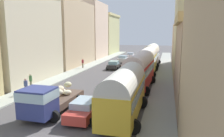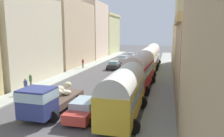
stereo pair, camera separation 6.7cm
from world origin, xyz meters
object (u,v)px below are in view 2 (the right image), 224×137
at_px(cargo_truck_0, 48,99).
at_px(car_5, 135,63).
at_px(car_2, 130,56).
at_px(pedestrian_1, 31,81).
at_px(pedestrian_0, 83,63).
at_px(car_4, 120,78).
at_px(car_6, 142,59).
at_px(car_0, 114,65).
at_px(car_3, 84,109).
at_px(parked_bus_1, 140,69).
at_px(pedestrian_2, 26,86).
at_px(car_1, 123,59).
at_px(parked_bus_3, 152,54).
at_px(parked_bus_0, 124,91).
at_px(parked_bus_2, 147,60).

xyz_separation_m(cargo_truck_0, car_5, (3.05, 25.56, -0.54)).
relative_size(cargo_truck_0, car_2, 1.62).
bearing_deg(pedestrian_1, pedestrian_0, 89.59).
relative_size(car_4, car_6, 0.91).
xyz_separation_m(car_0, car_3, (3.35, -22.37, 0.01)).
distance_m(parked_bus_1, car_6, 23.70).
height_order(cargo_truck_0, pedestrian_2, cargo_truck_0).
relative_size(car_3, pedestrian_0, 2.30).
height_order(car_1, car_5, car_1).
bearing_deg(pedestrian_0, car_6, 52.57).
distance_m(parked_bus_3, car_1, 7.21).
bearing_deg(car_1, parked_bus_3, -25.67).
relative_size(parked_bus_3, car_3, 1.99).
bearing_deg(pedestrian_1, car_6, 71.02).
bearing_deg(parked_bus_3, car_5, -138.55).
xyz_separation_m(parked_bus_0, car_1, (-6.35, 30.05, -1.33)).
relative_size(parked_bus_2, pedestrian_0, 4.79).
height_order(car_3, pedestrian_1, pedestrian_1).
bearing_deg(car_2, car_1, -92.55).
bearing_deg(cargo_truck_0, car_3, 3.51).
relative_size(parked_bus_2, car_1, 2.37).
bearing_deg(car_1, car_2, 87.45).
bearing_deg(car_4, pedestrian_1, -150.87).
xyz_separation_m(car_2, car_4, (3.45, -27.07, -0.02)).
relative_size(car_0, pedestrian_2, 2.10).
relative_size(cargo_truck_0, car_4, 1.71).
bearing_deg(pedestrian_1, cargo_truck_0, -46.19).
height_order(car_3, car_6, car_6).
distance_m(parked_bus_1, car_1, 22.04).
bearing_deg(parked_bus_3, cargo_truck_0, -101.81).
distance_m(car_0, pedestrian_2, 18.85).
bearing_deg(pedestrian_2, car_3, -26.84).
relative_size(car_1, car_4, 0.95).
height_order(parked_bus_0, car_5, parked_bus_0).
bearing_deg(pedestrian_2, parked_bus_1, 27.19).
distance_m(car_1, car_3, 31.11).
bearing_deg(car_6, cargo_truck_0, -95.72).
bearing_deg(car_4, pedestrian_0, 132.75).
relative_size(car_0, car_3, 0.87).
bearing_deg(parked_bus_2, car_1, 117.78).
bearing_deg(cargo_truck_0, pedestrian_1, 133.81).
distance_m(parked_bus_0, car_1, 30.74).
xyz_separation_m(car_1, car_6, (3.84, 2.46, -0.04)).
bearing_deg(car_6, car_5, -92.24).
xyz_separation_m(car_0, car_2, (0.21, 15.99, 0.05)).
relative_size(cargo_truck_0, car_5, 1.81).
distance_m(parked_bus_2, car_5, 7.26).
bearing_deg(car_5, parked_bus_2, -66.60).
bearing_deg(car_5, pedestrian_0, -155.35).
bearing_deg(pedestrian_2, parked_bus_0, -16.55).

